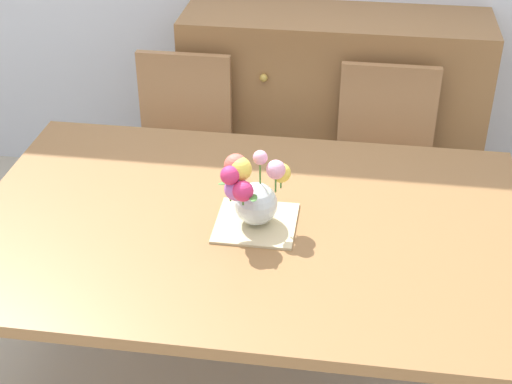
% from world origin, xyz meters
% --- Properties ---
extents(dining_table, '(1.79, 1.17, 0.76)m').
position_xyz_m(dining_table, '(0.00, 0.00, 0.69)').
color(dining_table, olive).
rests_on(dining_table, ground_plane).
extents(chair_left, '(0.42, 0.42, 0.90)m').
position_xyz_m(chair_left, '(-0.45, 0.93, 0.52)').
color(chair_left, '#9E7047').
rests_on(chair_left, ground_plane).
extents(chair_right, '(0.42, 0.42, 0.90)m').
position_xyz_m(chair_right, '(0.45, 0.93, 0.52)').
color(chair_right, '#9E7047').
rests_on(chair_right, ground_plane).
extents(dresser, '(1.40, 0.47, 1.00)m').
position_xyz_m(dresser, '(0.20, 1.33, 0.50)').
color(dresser, olive).
rests_on(dresser, ground_plane).
extents(placemat, '(0.25, 0.25, 0.01)m').
position_xyz_m(placemat, '(0.03, -0.01, 0.77)').
color(placemat, '#CCB789').
rests_on(placemat, dining_table).
extents(flower_vase, '(0.22, 0.19, 0.25)m').
position_xyz_m(flower_vase, '(0.02, -0.03, 0.90)').
color(flower_vase, silver).
rests_on(flower_vase, placemat).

